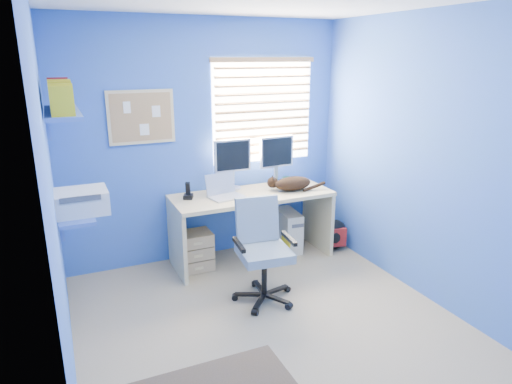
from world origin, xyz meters
name	(u,v)px	position (x,y,z in m)	size (l,w,h in m)	color
floor	(272,326)	(0.00, 0.00, 0.00)	(3.00, 3.20, 0.00)	tan
wall_back	(206,142)	(0.00, 1.60, 1.25)	(3.00, 0.01, 2.50)	#3B6EC0
wall_front	(437,266)	(0.00, -1.60, 1.25)	(3.00, 0.01, 2.50)	#3B6EC0
wall_left	(53,205)	(-1.50, 0.00, 1.25)	(0.01, 3.20, 2.50)	#3B6EC0
wall_right	(428,160)	(1.50, 0.00, 1.25)	(0.01, 3.20, 2.50)	#3B6EC0
desk	(252,227)	(0.37, 1.26, 0.37)	(1.68, 0.65, 0.74)	#D2B67F
laptop	(226,187)	(0.08, 1.23, 0.85)	(0.33, 0.26, 0.22)	silver
monitor_left	(232,165)	(0.25, 1.50, 1.01)	(0.40, 0.12, 0.54)	silver
monitor_right	(276,160)	(0.77, 1.49, 1.01)	(0.40, 0.12, 0.54)	silver
phone	(188,190)	(-0.28, 1.36, 0.82)	(0.09, 0.11, 0.17)	black
mug	(287,182)	(0.84, 1.36, 0.79)	(0.10, 0.09, 0.10)	#21796D
cd_spindle	(298,181)	(0.99, 1.37, 0.78)	(0.13, 0.13, 0.07)	silver
cat	(293,183)	(0.82, 1.19, 0.81)	(0.41, 0.22, 0.15)	black
tower_pc	(288,230)	(0.85, 1.33, 0.23)	(0.19, 0.44, 0.45)	beige
drawer_boxes	(194,251)	(-0.27, 1.27, 0.20)	(0.35, 0.28, 0.41)	tan
yellow_book	(285,247)	(0.71, 1.13, 0.12)	(0.03, 0.17, 0.24)	yellow
backpack	(334,235)	(1.33, 1.11, 0.17)	(0.30, 0.23, 0.35)	black
office_chair	(263,263)	(0.13, 0.45, 0.34)	(0.58, 0.58, 0.91)	black
window_blinds	(264,111)	(0.65, 1.57, 1.55)	(1.15, 0.05, 1.10)	white
corkboard	(141,117)	(-0.65, 1.58, 1.55)	(0.64, 0.02, 0.52)	#D2B67F
wall_shelves	(69,151)	(-1.35, 0.75, 1.43)	(0.42, 0.90, 1.05)	#4465BE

